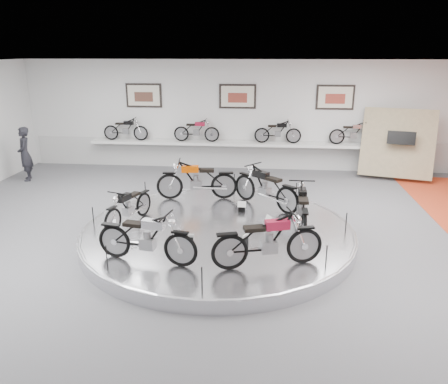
# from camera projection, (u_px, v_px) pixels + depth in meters

# --- Properties ---
(floor) EXTENTS (16.00, 16.00, 0.00)m
(floor) POSITION_uv_depth(u_px,v_px,m) (217.00, 244.00, 10.15)
(floor) COLOR #565659
(floor) RESTS_ON ground
(ceiling) EXTENTS (16.00, 16.00, 0.00)m
(ceiling) POSITION_uv_depth(u_px,v_px,m) (216.00, 66.00, 8.91)
(ceiling) COLOR white
(ceiling) RESTS_ON wall_back
(wall_back) EXTENTS (16.00, 0.00, 16.00)m
(wall_back) POSITION_uv_depth(u_px,v_px,m) (237.00, 115.00, 16.16)
(wall_back) COLOR silver
(wall_back) RESTS_ON floor
(dado_band) EXTENTS (15.68, 0.04, 1.10)m
(dado_band) POSITION_uv_depth(u_px,v_px,m) (237.00, 154.00, 16.59)
(dado_band) COLOR #BCBCBA
(dado_band) RESTS_ON floor
(display_platform) EXTENTS (6.40, 6.40, 0.30)m
(display_platform) POSITION_uv_depth(u_px,v_px,m) (218.00, 233.00, 10.39)
(display_platform) COLOR silver
(display_platform) RESTS_ON floor
(platform_rim) EXTENTS (6.40, 6.40, 0.10)m
(platform_rim) POSITION_uv_depth(u_px,v_px,m) (218.00, 229.00, 10.35)
(platform_rim) COLOR #B2B2BA
(platform_rim) RESTS_ON display_platform
(shelf) EXTENTS (11.00, 0.55, 0.10)m
(shelf) POSITION_uv_depth(u_px,v_px,m) (237.00, 144.00, 16.18)
(shelf) COLOR silver
(shelf) RESTS_ON wall_back
(poster_left) EXTENTS (1.35, 0.06, 0.88)m
(poster_left) POSITION_uv_depth(u_px,v_px,m) (144.00, 95.00, 16.22)
(poster_left) COLOR beige
(poster_left) RESTS_ON wall_back
(poster_center) EXTENTS (1.35, 0.06, 0.88)m
(poster_center) POSITION_uv_depth(u_px,v_px,m) (238.00, 96.00, 15.90)
(poster_center) COLOR beige
(poster_center) RESTS_ON wall_back
(poster_right) EXTENTS (1.35, 0.06, 0.88)m
(poster_right) POSITION_uv_depth(u_px,v_px,m) (335.00, 97.00, 15.58)
(poster_right) COLOR beige
(poster_right) RESTS_ON wall_back
(display_panel) EXTENTS (2.56, 1.52, 2.30)m
(display_panel) POSITION_uv_depth(u_px,v_px,m) (398.00, 143.00, 15.03)
(display_panel) COLOR tan
(display_panel) RESTS_ON floor
(shelf_bike_a) EXTENTS (1.22, 0.43, 0.73)m
(shelf_bike_a) POSITION_uv_depth(u_px,v_px,m) (126.00, 131.00, 16.44)
(shelf_bike_a) COLOR black
(shelf_bike_a) RESTS_ON shelf
(shelf_bike_b) EXTENTS (1.22, 0.43, 0.73)m
(shelf_bike_b) POSITION_uv_depth(u_px,v_px,m) (197.00, 132.00, 16.19)
(shelf_bike_b) COLOR maroon
(shelf_bike_b) RESTS_ON shelf
(shelf_bike_c) EXTENTS (1.22, 0.43, 0.73)m
(shelf_bike_c) POSITION_uv_depth(u_px,v_px,m) (278.00, 133.00, 15.92)
(shelf_bike_c) COLOR black
(shelf_bike_c) RESTS_ON shelf
(shelf_bike_d) EXTENTS (1.22, 0.43, 0.73)m
(shelf_bike_d) POSITION_uv_depth(u_px,v_px,m) (353.00, 135.00, 15.67)
(shelf_bike_d) COLOR #B5B4B9
(shelf_bike_d) RESTS_ON shelf
(bike_a) EXTENTS (1.86, 1.75, 1.11)m
(bike_a) POSITION_uv_depth(u_px,v_px,m) (265.00, 187.00, 11.55)
(bike_a) COLOR black
(bike_a) RESTS_ON display_platform
(bike_b) EXTENTS (1.98, 0.91, 1.12)m
(bike_b) POSITION_uv_depth(u_px,v_px,m) (197.00, 180.00, 12.16)
(bike_b) COLOR #CF4900
(bike_b) RESTS_ON display_platform
(bike_c) EXTENTS (1.01, 1.66, 0.92)m
(bike_c) POSITION_uv_depth(u_px,v_px,m) (129.00, 206.00, 10.41)
(bike_c) COLOR black
(bike_c) RESTS_ON display_platform
(bike_d) EXTENTS (1.88, 0.95, 1.05)m
(bike_d) POSITION_uv_depth(u_px,v_px,m) (146.00, 237.00, 8.51)
(bike_d) COLOR #B5B4B9
(bike_d) RESTS_ON display_platform
(bike_e) EXTENTS (1.98, 1.16, 1.10)m
(bike_e) POSITION_uv_depth(u_px,v_px,m) (268.00, 240.00, 8.32)
(bike_e) COLOR maroon
(bike_e) RESTS_ON display_platform
(bike_f) EXTENTS (0.64, 1.80, 1.06)m
(bike_f) POSITION_uv_depth(u_px,v_px,m) (302.00, 207.00, 10.14)
(bike_f) COLOR black
(bike_f) RESTS_ON display_platform
(visitor) EXTENTS (0.70, 0.80, 1.85)m
(visitor) POSITION_uv_depth(u_px,v_px,m) (25.00, 154.00, 14.91)
(visitor) COLOR black
(visitor) RESTS_ON floor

